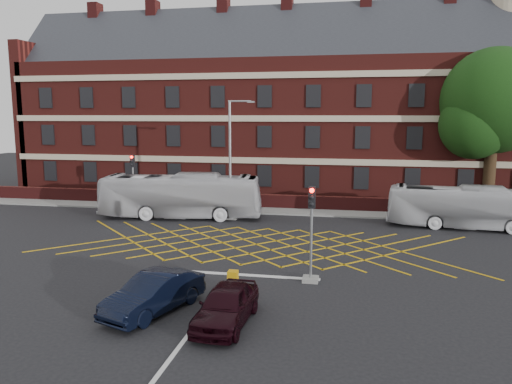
% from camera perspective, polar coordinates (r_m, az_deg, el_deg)
% --- Properties ---
extents(ground, '(120.00, 120.00, 0.00)m').
position_cam_1_polar(ground, '(26.75, -0.79, -7.09)').
color(ground, black).
rests_on(ground, ground).
extents(victorian_building, '(51.00, 12.17, 20.40)m').
position_cam_1_polar(victorian_building, '(47.43, 5.00, 9.44)').
color(victorian_building, '#551916').
rests_on(victorian_building, ground).
extents(boundary_wall, '(56.00, 0.50, 1.10)m').
position_cam_1_polar(boundary_wall, '(39.13, 3.10, -1.14)').
color(boundary_wall, '#481313').
rests_on(boundary_wall, ground).
extents(far_pavement, '(60.00, 3.00, 0.12)m').
position_cam_1_polar(far_pavement, '(38.25, 2.89, -2.12)').
color(far_pavement, slate).
rests_on(far_pavement, ground).
extents(box_junction_hatching, '(8.22, 8.22, 0.02)m').
position_cam_1_polar(box_junction_hatching, '(28.64, 0.03, -5.99)').
color(box_junction_hatching, '#CC990C').
rests_on(box_junction_hatching, ground).
extents(stop_line, '(8.00, 0.30, 0.02)m').
position_cam_1_polar(stop_line, '(23.48, -2.56, -9.37)').
color(stop_line, silver).
rests_on(stop_line, ground).
extents(centre_line, '(0.15, 14.00, 0.02)m').
position_cam_1_polar(centre_line, '(17.67, -7.70, -15.80)').
color(centre_line, silver).
rests_on(centre_line, ground).
extents(bus_left, '(11.68, 3.96, 3.19)m').
position_cam_1_polar(bus_left, '(35.97, -8.59, -0.43)').
color(bus_left, silver).
rests_on(bus_left, ground).
extents(bus_right, '(10.14, 3.32, 2.77)m').
position_cam_1_polar(bus_right, '(35.08, 22.90, -1.62)').
color(bus_right, silver).
rests_on(bus_right, ground).
extents(car_navy, '(2.95, 4.68, 1.46)m').
position_cam_1_polar(car_navy, '(19.42, -11.59, -11.28)').
color(car_navy, black).
rests_on(car_navy, ground).
extents(car_maroon, '(1.87, 4.20, 1.40)m').
position_cam_1_polar(car_maroon, '(18.07, -3.43, -12.76)').
color(car_maroon, black).
rests_on(car_maroon, ground).
extents(deciduous_tree, '(8.08, 7.97, 12.35)m').
position_cam_1_polar(deciduous_tree, '(42.25, 25.49, 8.64)').
color(deciduous_tree, black).
rests_on(deciduous_tree, ground).
extents(traffic_light_near, '(0.70, 0.70, 4.27)m').
position_cam_1_polar(traffic_light_near, '(22.15, 6.32, -5.81)').
color(traffic_light_near, slate).
rests_on(traffic_light_near, ground).
extents(traffic_light_far, '(0.70, 0.70, 4.27)m').
position_cam_1_polar(traffic_light_far, '(39.63, -13.83, 0.52)').
color(traffic_light_far, slate).
rests_on(traffic_light_far, ground).
extents(street_lamp, '(2.25, 1.00, 8.29)m').
position_cam_1_polar(street_lamp, '(35.12, -2.85, 1.43)').
color(street_lamp, slate).
rests_on(street_lamp, ground).
extents(direction_signs, '(1.10, 0.16, 2.20)m').
position_cam_1_polar(direction_signs, '(40.49, -15.04, 0.09)').
color(direction_signs, gray).
rests_on(direction_signs, ground).
extents(utility_cabinet, '(0.41, 0.41, 0.87)m').
position_cam_1_polar(utility_cabinet, '(21.31, -2.66, -10.10)').
color(utility_cabinet, '#C78E0B').
rests_on(utility_cabinet, ground).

